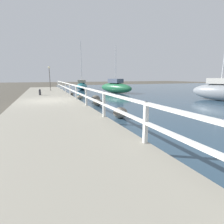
{
  "coord_description": "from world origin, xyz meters",
  "views": [
    {
      "loc": [
        -0.3,
        -13.39,
        2.0
      ],
      "look_at": [
        3.66,
        -3.39,
        -0.17
      ],
      "focal_mm": 28.0,
      "sensor_mm": 36.0,
      "label": 1
    }
  ],
  "objects_px": {
    "dock_lamp": "(49,73)",
    "sailboat_green": "(115,87)",
    "mooring_bollard": "(40,92)",
    "sailboat_gray": "(220,91)",
    "sailboat_teal": "(82,86)"
  },
  "relations": [
    {
      "from": "dock_lamp",
      "to": "sailboat_green",
      "type": "distance_m",
      "value": 8.25
    },
    {
      "from": "mooring_bollard",
      "to": "sailboat_gray",
      "type": "bearing_deg",
      "value": -26.14
    },
    {
      "from": "mooring_bollard",
      "to": "dock_lamp",
      "type": "relative_size",
      "value": 0.2
    },
    {
      "from": "mooring_bollard",
      "to": "sailboat_teal",
      "type": "height_order",
      "value": "sailboat_teal"
    },
    {
      "from": "mooring_bollard",
      "to": "dock_lamp",
      "type": "bearing_deg",
      "value": 77.64
    },
    {
      "from": "sailboat_gray",
      "to": "mooring_bollard",
      "type": "bearing_deg",
      "value": 138.62
    },
    {
      "from": "sailboat_green",
      "to": "sailboat_gray",
      "type": "relative_size",
      "value": 0.89
    },
    {
      "from": "sailboat_green",
      "to": "sailboat_gray",
      "type": "height_order",
      "value": "sailboat_gray"
    },
    {
      "from": "mooring_bollard",
      "to": "sailboat_gray",
      "type": "distance_m",
      "value": 16.07
    },
    {
      "from": "dock_lamp",
      "to": "sailboat_gray",
      "type": "distance_m",
      "value": 18.22
    },
    {
      "from": "mooring_bollard",
      "to": "dock_lamp",
      "type": "distance_m",
      "value": 5.73
    },
    {
      "from": "mooring_bollard",
      "to": "sailboat_teal",
      "type": "distance_m",
      "value": 11.89
    },
    {
      "from": "sailboat_green",
      "to": "sailboat_gray",
      "type": "xyz_separation_m",
      "value": [
        5.55,
        -10.04,
        0.1
      ]
    },
    {
      "from": "dock_lamp",
      "to": "sailboat_teal",
      "type": "distance_m",
      "value": 7.18
    },
    {
      "from": "sailboat_teal",
      "to": "mooring_bollard",
      "type": "bearing_deg",
      "value": -103.87
    }
  ]
}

